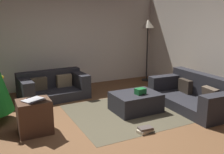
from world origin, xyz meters
The scene contains 12 objects.
ground_plane centered at (0.00, 0.00, 0.00)m, with size 6.40×6.40×0.00m, color brown.
rear_partition centered at (0.00, 3.14, 1.30)m, with size 6.40×0.12×2.60m, color silver.
couch_left centered at (-0.27, 2.23, 0.26)m, with size 1.58×0.98×0.62m.
couch_right centered at (2.26, 0.23, 0.26)m, with size 1.04×1.89×0.69m.
ottoman centered at (1.01, 0.60, 0.19)m, with size 0.92×0.71×0.38m, color #26262B.
gift_box centered at (1.05, 0.50, 0.43)m, with size 0.20×0.15×0.12m, color #19662D.
tv_remote centered at (1.09, 0.49, 0.39)m, with size 0.05×0.16×0.02m, color black.
side_table centered at (-0.98, 0.52, 0.28)m, with size 0.52×0.44×0.55m, color #4C3323.
laptop centered at (-0.96, 0.47, 0.61)m, with size 0.45×0.47×0.17m.
book_stack centered at (0.63, -0.30, 0.04)m, with size 0.30×0.20×0.09m.
corner_lamp centered at (2.69, 2.62, 1.55)m, with size 0.36×0.36×1.82m.
area_rug centered at (1.01, 0.60, 0.00)m, with size 2.60×2.00×0.01m, color #4F4835.
Camera 1 is at (-1.55, -3.36, 1.82)m, focal length 39.18 mm.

